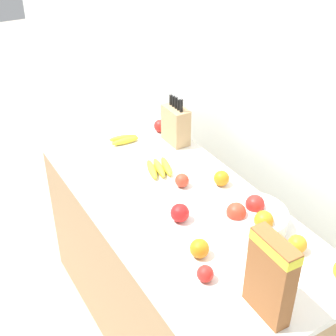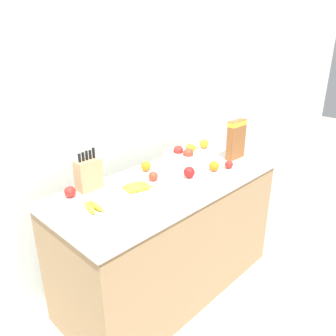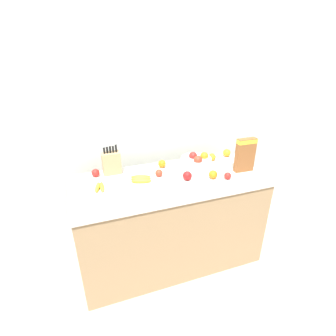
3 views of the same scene
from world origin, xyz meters
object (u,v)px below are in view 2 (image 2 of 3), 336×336
fruit_bowl (183,156)px  orange_mid_right (214,166)px  knife_block (89,174)px  apple_near_bananas (229,165)px  apple_rear (153,176)px  orange_mid_left (204,144)px  banana_bunch_left (137,187)px  apple_leftmost (70,192)px  orange_front_center (194,150)px  orange_back_center (146,166)px  cereal_box (236,138)px  banana_bunch_right (93,207)px  apple_middle (189,172)px

fruit_bowl → orange_mid_right: size_ratio=3.82×
knife_block → orange_mid_right: knife_block is taller
knife_block → apple_near_bananas: 1.06m
apple_rear → orange_mid_left: (0.82, 0.19, 0.01)m
knife_block → orange_mid_left: (1.21, -0.01, -0.07)m
fruit_bowl → banana_bunch_left: 0.60m
apple_leftmost → orange_mid_right: size_ratio=0.94×
fruit_bowl → apple_near_bananas: 0.37m
orange_mid_right → apple_near_bananas: bearing=-24.3°
banana_bunch_left → orange_front_center: 0.82m
orange_back_center → orange_mid_right: 0.52m
orange_back_center → orange_front_center: size_ratio=0.99×
orange_back_center → knife_block: bearing=176.0°
fruit_bowl → orange_front_center: (0.21, 0.06, -0.01)m
orange_mid_left → orange_back_center: bearing=-178.2°
orange_back_center → cereal_box: bearing=-24.9°
apple_rear → orange_front_center: 0.64m
fruit_bowl → banana_bunch_left: (-0.59, -0.11, -0.03)m
orange_back_center → banana_bunch_right: bearing=-160.8°
fruit_bowl → orange_front_center: fruit_bowl is taller
knife_block → orange_front_center: 1.02m
banana_bunch_right → banana_bunch_left: bearing=3.1°
cereal_box → banana_bunch_right: bearing=176.8°
apple_rear → fruit_bowl: bearing=11.9°
apple_near_bananas → orange_mid_right: size_ratio=0.82×
cereal_box → apple_rear: (-0.79, 0.16, -0.14)m
banana_bunch_right → orange_front_center: 1.17m
banana_bunch_left → apple_leftmost: size_ratio=2.62×
apple_middle → apple_near_bananas: (0.35, -0.11, -0.01)m
apple_near_bananas → orange_mid_left: size_ratio=0.78×
apple_leftmost → orange_front_center: bearing=-2.0°
apple_near_bananas → orange_back_center: (-0.48, 0.42, 0.01)m
cereal_box → banana_bunch_left: cereal_box is taller
banana_bunch_right → apple_near_bananas: bearing=-10.6°
cereal_box → apple_rear: cereal_box is taller
banana_bunch_left → apple_rear: apple_rear is taller
knife_block → banana_bunch_left: size_ratio=1.62×
cereal_box → apple_middle: bearing=-179.4°
apple_near_bananas → apple_rear: bearing=155.9°
apple_middle → orange_mid_left: size_ratio=1.01×
knife_block → banana_bunch_right: size_ratio=1.85×
cereal_box → banana_bunch_right: size_ratio=1.92×
orange_mid_left → banana_bunch_right: bearing=-170.0°
apple_near_bananas → orange_front_center: (0.06, 0.40, 0.01)m
apple_near_bananas → orange_front_center: 0.41m
apple_middle → apple_near_bananas: apple_middle is taller
banana_bunch_left → apple_rear: (0.18, 0.03, 0.02)m
knife_block → orange_back_center: 0.48m
orange_mid_right → banana_bunch_right: bearing=171.2°
apple_leftmost → orange_mid_left: bearing=0.1°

